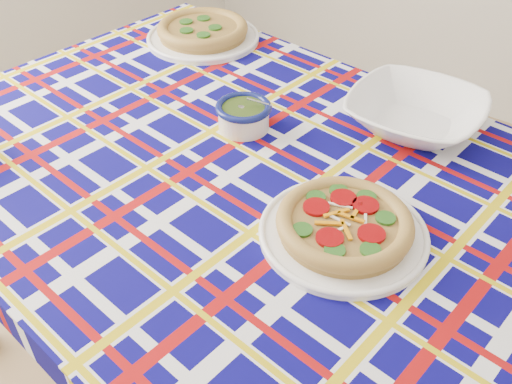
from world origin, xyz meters
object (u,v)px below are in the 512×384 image
Objects in this scene: pesto_bowl at (244,114)px; serving_bowl at (415,113)px; main_focaccia_plate at (344,224)px; dining_table at (270,211)px.

serving_bowl is (0.33, 0.26, -0.00)m from pesto_bowl.
pesto_bowl is at bearing 154.85° from main_focaccia_plate.
serving_bowl is at bearing 73.89° from dining_table.
serving_bowl is at bearing 98.15° from main_focaccia_plate.
dining_table is 0.26m from pesto_bowl.
serving_bowl reaches higher than main_focaccia_plate.
main_focaccia_plate is 0.44m from serving_bowl.
dining_table is at bearing -36.51° from pesto_bowl.
dining_table is 5.55× the size of main_focaccia_plate.
main_focaccia_plate is at bearing -8.63° from dining_table.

